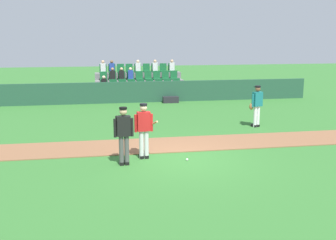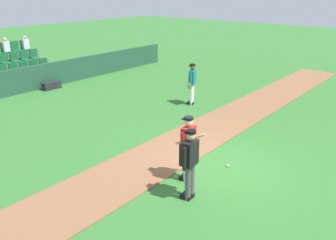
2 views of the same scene
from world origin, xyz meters
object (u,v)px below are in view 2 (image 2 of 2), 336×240
at_px(batter_red_jersey, 188,146).
at_px(umpire_home_plate, 189,161).
at_px(runner_teal_jersey, 192,83).
at_px(equipment_bag, 52,85).
at_px(baseball, 228,166).

relative_size(batter_red_jersey, umpire_home_plate, 1.00).
height_order(runner_teal_jersey, equipment_bag, runner_teal_jersey).
bearing_deg(runner_teal_jersey, batter_red_jersey, -144.97).
xyz_separation_m(batter_red_jersey, umpire_home_plate, (-0.66, -0.53, 0.03)).
distance_m(umpire_home_plate, baseball, 2.17).
bearing_deg(umpire_home_plate, baseball, 1.98).
distance_m(umpire_home_plate, equipment_bag, 11.51).
height_order(runner_teal_jersey, baseball, runner_teal_jersey).
relative_size(umpire_home_plate, baseball, 23.78).
xyz_separation_m(batter_red_jersey, equipment_bag, (2.74, 10.44, -0.79)).
xyz_separation_m(runner_teal_jersey, equipment_bag, (-2.45, 6.80, -0.78)).
xyz_separation_m(batter_red_jersey, baseball, (1.28, -0.46, -0.93)).
bearing_deg(baseball, umpire_home_plate, -178.02).
distance_m(batter_red_jersey, umpire_home_plate, 0.85).
bearing_deg(batter_red_jersey, equipment_bag, 75.30).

